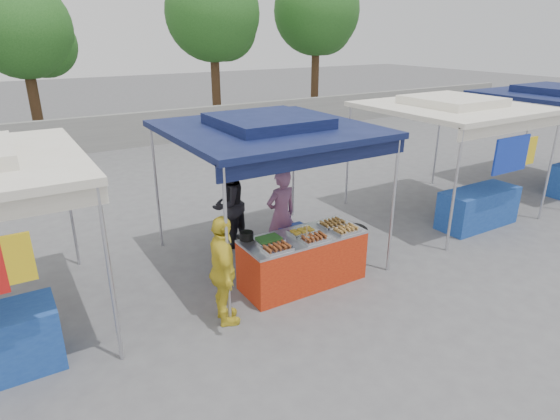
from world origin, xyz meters
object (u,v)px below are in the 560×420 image
wok_burner (354,241)px  helper_man (227,204)px  customer_person (223,271)px  vendor_table (303,260)px  vendor_woman (281,215)px  cooking_pot (246,236)px

wok_burner → helper_man: helper_man is taller
helper_man → customer_person: (-1.14, -2.26, -0.05)m
vendor_table → wok_burner: (1.15, 0.10, 0.02)m
vendor_table → customer_person: customer_person is taller
vendor_table → wok_burner: vendor_table is taller
vendor_woman → customer_person: (-1.74, -1.32, -0.02)m
vendor_woman → customer_person: bearing=33.3°
cooking_pot → helper_man: (0.43, 1.60, -0.07)m
cooking_pot → helper_man: size_ratio=0.13×
cooking_pot → wok_burner: size_ratio=0.29×
vendor_table → customer_person: size_ratio=1.25×
vendor_table → wok_burner: bearing=4.7°
helper_man → customer_person: 2.53m
vendor_table → wok_burner: 1.15m
wok_burner → vendor_woman: bearing=132.0°
vendor_table → helper_man: (-0.40, 1.93, 0.42)m
wok_burner → vendor_woman: (-0.95, 0.89, 0.38)m
cooking_pot → wok_burner: cooking_pot is taller
cooking_pot → customer_person: customer_person is taller
cooking_pot → vendor_woman: vendor_woman is taller
wok_burner → vendor_table: bearing=180.0°
cooking_pot → vendor_woman: 1.23m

